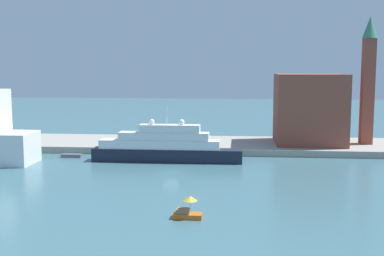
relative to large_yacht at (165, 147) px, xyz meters
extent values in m
plane|color=#3D6670|center=(2.41, -9.17, -2.87)|extent=(400.00, 400.00, 0.00)
cube|color=gray|center=(2.41, 16.88, -2.17)|extent=(110.00, 20.10, 1.42)
cube|color=black|center=(0.40, 0.00, -1.60)|extent=(29.22, 3.53, 2.55)
cube|color=white|center=(-1.06, 0.00, 0.53)|extent=(23.38, 3.25, 1.71)
cube|color=white|center=(-0.19, 0.00, 2.14)|extent=(17.53, 2.96, 1.51)
cube|color=white|center=(0.98, 0.00, 3.65)|extent=(11.69, 2.68, 1.49)
cylinder|color=silver|center=(0.40, 0.00, 6.26)|extent=(0.16, 0.16, 3.74)
sphere|color=white|center=(3.32, 0.00, 4.93)|extent=(1.07, 1.07, 1.07)
sphere|color=white|center=(-2.52, 0.00, 4.93)|extent=(1.07, 1.07, 1.07)
cube|color=#C66019|center=(8.11, -35.67, -2.57)|extent=(3.59, 1.65, 0.61)
cube|color=#8C6647|center=(7.57, -35.67, -1.97)|extent=(1.58, 1.32, 0.59)
cylinder|color=#B2B2B2|center=(8.47, -35.67, -1.47)|extent=(0.06, 0.06, 1.60)
cone|color=gold|center=(8.47, -35.67, -0.36)|extent=(1.75, 1.75, 0.61)
cube|color=#595966|center=(-19.68, 2.77, -2.54)|extent=(4.14, 1.42, 0.68)
cube|color=brown|center=(29.83, 17.16, 6.23)|extent=(14.87, 14.68, 15.38)
cube|color=brown|center=(42.29, 17.48, 10.07)|extent=(2.54, 2.54, 23.05)
cone|color=#387A5B|center=(42.29, 17.48, 23.99)|extent=(3.30, 3.30, 4.79)
cube|color=#B21E1E|center=(-8.88, 13.79, -1.01)|extent=(4.49, 1.79, 0.89)
cube|color=#262D33|center=(-9.10, 13.79, -0.31)|extent=(2.69, 1.61, 0.52)
cylinder|color=maroon|center=(-4.16, 9.39, -0.68)|extent=(0.36, 0.36, 1.56)
sphere|color=tan|center=(-4.16, 9.39, 0.23)|extent=(0.24, 0.24, 0.24)
cylinder|color=black|center=(-1.51, 8.12, -1.04)|extent=(0.48, 0.48, 0.84)
camera|label=1|loc=(14.19, -93.78, 15.53)|focal=46.17mm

